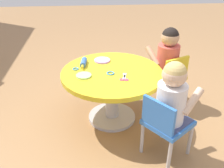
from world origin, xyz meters
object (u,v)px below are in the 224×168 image
(seated_child_right, at_px, (168,54))
(craft_scissors, at_px, (124,78))
(seated_child_left, at_px, (172,95))
(rolling_pin, at_px, (84,62))
(child_chair_left, at_px, (165,124))
(craft_table, at_px, (112,83))
(child_chair_right, at_px, (168,76))

(seated_child_right, xyz_separation_m, craft_scissors, (-0.40, 0.47, -0.04))
(seated_child_left, distance_m, craft_scissors, 0.46)
(craft_scissors, bearing_deg, rolling_pin, 48.88)
(seated_child_right, bearing_deg, rolling_pin, 97.60)
(child_chair_left, distance_m, seated_child_right, 0.84)
(seated_child_left, xyz_separation_m, seated_child_right, (0.76, -0.18, 0.00))
(craft_table, bearing_deg, child_chair_right, -68.33)
(child_chair_right, bearing_deg, seated_child_left, 164.84)
(child_chair_right, bearing_deg, child_chair_left, 163.06)
(craft_table, distance_m, craft_scissors, 0.20)
(seated_child_left, relative_size, child_chair_right, 0.95)
(child_chair_right, xyz_separation_m, rolling_pin, (-0.07, 0.83, 0.21))
(child_chair_left, xyz_separation_m, rolling_pin, (0.67, 0.60, 0.21))
(child_chair_left, xyz_separation_m, craft_scissors, (0.38, 0.26, 0.19))
(craft_table, relative_size, child_chair_right, 1.65)
(child_chair_left, bearing_deg, rolling_pin, 41.71)
(seated_child_left, xyz_separation_m, child_chair_right, (0.72, -0.20, -0.23))
(craft_table, bearing_deg, rolling_pin, 57.28)
(seated_child_right, distance_m, rolling_pin, 0.82)
(seated_child_left, bearing_deg, craft_table, 38.13)
(seated_child_right, relative_size, rolling_pin, 2.21)
(child_chair_left, height_order, seated_child_right, seated_child_right)
(seated_child_left, height_order, seated_child_right, same)
(child_chair_right, relative_size, seated_child_right, 1.05)
(child_chair_right, distance_m, rolling_pin, 0.86)
(child_chair_right, height_order, seated_child_right, seated_child_right)
(craft_table, xyz_separation_m, child_chair_right, (0.23, -0.58, -0.07))
(seated_child_left, distance_m, child_chair_right, 0.78)
(rolling_pin, bearing_deg, craft_scissors, -131.12)
(craft_table, relative_size, seated_child_right, 1.74)
(craft_table, height_order, child_chair_left, child_chair_left)
(child_chair_left, xyz_separation_m, seated_child_right, (0.78, -0.21, 0.23))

